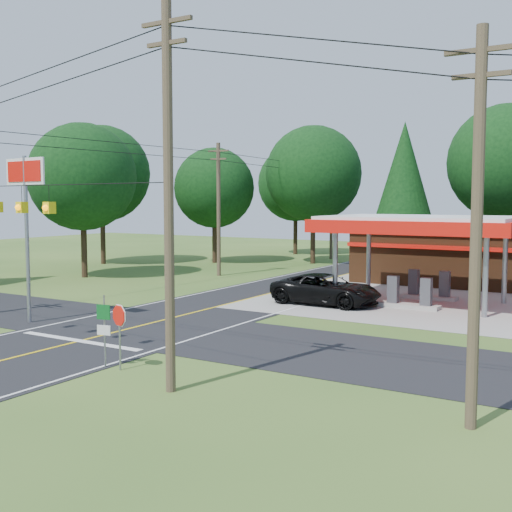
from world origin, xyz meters
The scene contains 16 objects.
ground centered at (0.00, 0.00, 0.00)m, with size 120.00×120.00×0.00m, color #355B20.
main_highway centered at (0.00, 0.00, 0.01)m, with size 8.00×120.00×0.02m, color black.
cross_road centered at (0.00, 0.00, 0.01)m, with size 70.00×7.00×0.02m, color black.
lane_center_yellow centered at (0.00, 0.00, 0.03)m, with size 0.15×110.00×0.00m, color yellow.
gas_canopy centered at (9.00, 13.00, 4.27)m, with size 10.60×7.40×4.88m.
convenience_store centered at (10.00, 22.98, 1.92)m, with size 16.40×7.55×3.80m.
utility_pole_near_right centered at (7.50, -7.00, 5.96)m, with size 1.80×0.30×11.50m.
utility_pole_far_left centered at (-8.00, 18.00, 5.20)m, with size 1.80×0.30×10.00m.
utility_pole_right_b centered at (16.00, -5.50, 5.20)m, with size 1.80×0.30×10.00m.
utility_pole_north centered at (-6.50, 35.00, 4.75)m, with size 0.30×0.30×9.50m.
overhead_beacons centered at (-1.00, -6.00, 6.21)m, with size 17.04×2.04×1.03m.
treeline_backdrop centered at (0.82, 24.01, 7.49)m, with size 70.27×51.59×13.30m.
suv_car centered at (4.70, 10.00, 0.84)m, with size 6.06×6.06×1.68m, color black.
big_stop_sign centered at (-5.00, -2.01, 5.90)m, with size 2.89×0.39×7.79m.
octagonal_stop_sign centered at (4.50, -6.01, 1.69)m, with size 0.78×0.25×2.29m.
route_sign_post centered at (3.80, -6.02, 1.51)m, with size 0.51×0.14×2.52m.
Camera 1 is at (19.58, -21.87, 5.81)m, focal length 45.00 mm.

